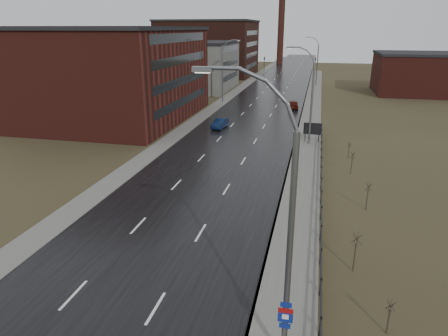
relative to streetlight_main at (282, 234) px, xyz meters
The scene contains 24 objects.
road 58.93m from the streetlight_main, 98.31° to the left, with size 14.00×300.00×0.06m, color black.
sidewalk_right 33.54m from the streetlight_main, 89.78° to the left, with size 3.20×180.00×0.18m, color #595651.
curb_right 33.57m from the streetlight_main, 92.42° to the left, with size 0.16×180.00×0.18m, color slate.
sidewalk_left 60.65m from the streetlight_main, 106.04° to the left, with size 2.40×260.00×0.12m, color #595651.
warehouse_near 52.13m from the streetlight_main, 124.42° to the left, with size 22.44×28.56×13.50m.
warehouse_mid 80.48m from the streetlight_main, 109.20° to the left, with size 16.32×20.40×10.50m.
warehouse_far 110.59m from the streetlight_main, 106.53° to the left, with size 26.52×24.48×15.50m.
building_right 82.95m from the streetlight_main, 74.74° to the left, with size 18.36×16.32×8.50m.
smokestack 149.01m from the streetlight_main, 95.58° to the left, with size 2.70×2.70×30.70m.
streetlight_main is the anchor object (origin of this frame).
streetlight_right_mid 34.01m from the streetlight_main, 89.95° to the left, with size 3.36×0.28×11.35m.
streetlight_left 62.15m from the streetlight_main, 105.08° to the left, with size 3.36×0.28×11.35m.
streetlight_right_far 88.01m from the streetlight_main, 89.98° to the left, with size 3.36×0.28×11.35m.
guardrail 17.27m from the streetlight_main, 83.61° to the left, with size 0.10×53.05×1.10m.
shrub_b 7.60m from the streetlight_main, 30.71° to the left, with size 0.43×0.45×1.77m.
shrub_c 9.78m from the streetlight_main, 64.59° to the left, with size 0.58×0.61×2.46m.
shrub_d 17.99m from the streetlight_main, 72.48° to the left, with size 0.53×0.56×2.24m.
shrub_e 25.65m from the streetlight_main, 79.44° to the left, with size 0.52×0.55×2.19m.
shrub_f 30.31m from the streetlight_main, 81.08° to the left, with size 0.44×0.46×1.83m.
billboard 35.38m from the streetlight_main, 88.98° to the left, with size 2.12×0.17×2.48m.
traffic_light_left 119.16m from the streetlight_main, 97.95° to the left, with size 0.58×2.73×5.30m.
traffic_light_right 118.01m from the streetlight_main, 90.23° to the left, with size 0.58×2.73×5.30m.
car_near 41.83m from the streetlight_main, 106.86° to the left, with size 1.40×4.01×1.32m, color #0B1A38.
car_far 56.87m from the streetlight_main, 93.09° to the left, with size 1.73×4.30×1.46m, color #470F0B.
Camera 1 is at (9.37, -11.26, 13.28)m, focal length 32.00 mm.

